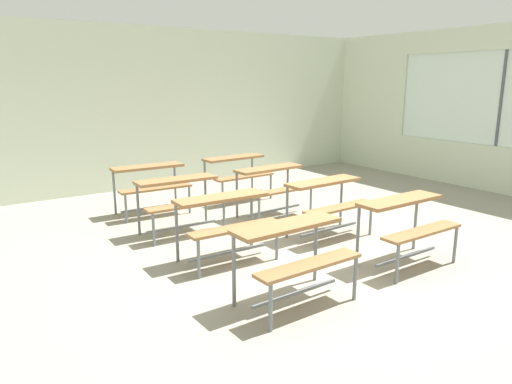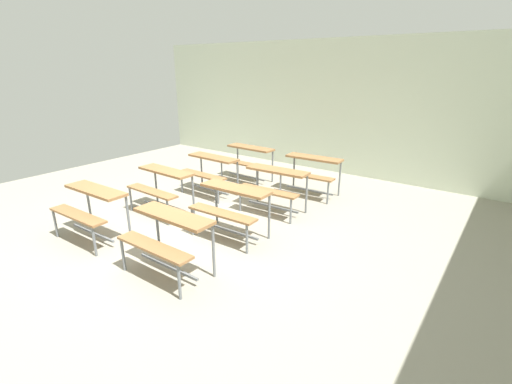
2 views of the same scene
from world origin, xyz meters
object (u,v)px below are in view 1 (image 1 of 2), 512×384
at_px(desk_bench_r0c0, 294,245).
at_px(desk_bench_r2c0, 180,193).
at_px(desk_bench_r2c1, 273,180).
at_px(desk_bench_r0c1, 407,216).
at_px(desk_bench_r1c0, 226,213).
at_px(desk_bench_r3c1, 237,168).
at_px(desk_bench_r3c0, 151,178).
at_px(desk_bench_r1c1, 329,195).

height_order(desk_bench_r0c0, desk_bench_r2c0, same).
distance_m(desk_bench_r2c0, desk_bench_r2c1, 1.53).
bearing_deg(desk_bench_r0c1, desk_bench_r1c0, 141.91).
height_order(desk_bench_r1c0, desk_bench_r2c0, same).
bearing_deg(desk_bench_r1c0, desk_bench_r2c0, 91.84).
relative_size(desk_bench_r1c0, desk_bench_r3c1, 0.99).
bearing_deg(desk_bench_r0c1, desk_bench_r3c0, 113.20).
bearing_deg(desk_bench_r3c1, desk_bench_r1c1, -93.76).
xyz_separation_m(desk_bench_r0c0, desk_bench_r3c1, (1.62, 3.59, 0.00)).
bearing_deg(desk_bench_r2c1, desk_bench_r1c0, -145.32).
bearing_deg(desk_bench_r0c0, desk_bench_r0c1, -0.33).
xyz_separation_m(desk_bench_r2c1, desk_bench_r3c0, (-1.48, 1.17, 0.00)).
distance_m(desk_bench_r1c0, desk_bench_r1c1, 1.56).
bearing_deg(desk_bench_r0c0, desk_bench_r2c0, 88.32).
relative_size(desk_bench_r2c1, desk_bench_r3c0, 1.01).
bearing_deg(desk_bench_r1c1, desk_bench_r2c1, 90.02).
bearing_deg(desk_bench_r0c0, desk_bench_r1c1, 36.97).
bearing_deg(desk_bench_r2c1, desk_bench_r0c1, -90.80).
bearing_deg(desk_bench_r2c0, desk_bench_r2c1, 0.56).
height_order(desk_bench_r1c1, desk_bench_r2c1, same).
bearing_deg(desk_bench_r2c0, desk_bench_r3c1, 36.87).
xyz_separation_m(desk_bench_r1c0, desk_bench_r3c1, (1.60, 2.33, 0.00)).
distance_m(desk_bench_r2c0, desk_bench_r3c1, 1.97).
distance_m(desk_bench_r0c0, desk_bench_r1c0, 1.26).
relative_size(desk_bench_r0c0, desk_bench_r2c1, 0.99).
xyz_separation_m(desk_bench_r1c1, desk_bench_r2c1, (-0.04, 1.18, 0.00)).
height_order(desk_bench_r0c0, desk_bench_r2c1, same).
distance_m(desk_bench_r2c1, desk_bench_r3c1, 1.17).
distance_m(desk_bench_r1c1, desk_bench_r3c1, 2.34).
bearing_deg(desk_bench_r1c1, desk_bench_r3c0, 121.06).
xyz_separation_m(desk_bench_r0c0, desk_bench_r0c1, (1.62, 0.03, 0.00)).
height_order(desk_bench_r1c0, desk_bench_r3c0, same).
bearing_deg(desk_bench_r3c0, desk_bench_r2c0, -90.54).
xyz_separation_m(desk_bench_r0c1, desk_bench_r1c1, (-0.04, 1.22, 0.00)).
bearing_deg(desk_bench_r0c1, desk_bench_r2c1, 91.50).
relative_size(desk_bench_r2c1, desk_bench_r3c1, 1.00).
height_order(desk_bench_r0c0, desk_bench_r0c1, same).
height_order(desk_bench_r0c1, desk_bench_r3c1, same).
relative_size(desk_bench_r0c1, desk_bench_r2c0, 0.99).
height_order(desk_bench_r2c1, desk_bench_r3c1, same).
bearing_deg(desk_bench_r3c0, desk_bench_r0c1, -64.59).
height_order(desk_bench_r2c0, desk_bench_r3c1, same).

